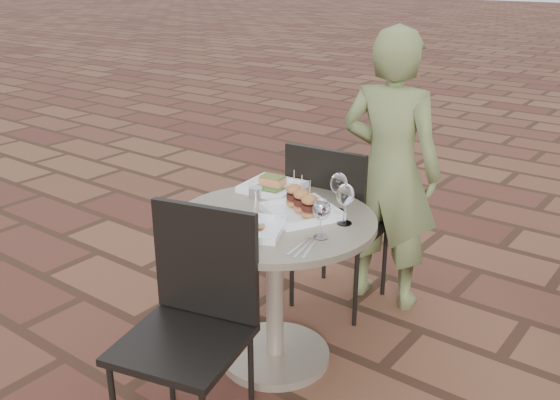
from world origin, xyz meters
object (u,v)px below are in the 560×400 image
Objects in this scene: chair_far at (333,215)px; plate_sliders at (302,206)px; plate_salmon at (272,186)px; cafe_table at (275,268)px; plate_tuna at (252,227)px; chair_near at (194,309)px; diner at (390,171)px.

plate_sliders is at bearing 99.13° from chair_far.
cafe_table is at bearing -50.74° from plate_salmon.
plate_salmon is 0.35m from plate_sliders.
plate_salmon is at bearing 129.26° from cafe_table.
cafe_table is at bearing 94.02° from plate_tuna.
chair_near is 0.43m from plate_tuna.
plate_sliders is at bearing 79.50° from diner.
plate_salmon is (-0.26, 0.83, 0.20)m from chair_near.
diner is at bearing 83.50° from plate_tuna.
diner is 1.01m from plate_tuna.
plate_salmon is (-0.23, 0.28, 0.27)m from cafe_table.
diner is at bearing -127.87° from chair_far.
cafe_table is 0.97× the size of chair_far.
plate_salmon is at bearing 117.99° from plate_tuna.
chair_far is at bearing 94.67° from cafe_table.
diner is 0.66m from plate_salmon.
diner is at bearing 81.36° from cafe_table.
diner is 5.23× the size of plate_salmon.
chair_near is 2.41× the size of plate_sliders.
chair_far reaches higher than cafe_table.
plate_tuna is at bearing 88.94° from chair_far.
diner is (0.13, 0.83, 0.27)m from cafe_table.
chair_far reaches higher than plate_salmon.
diner is (0.09, 1.39, 0.20)m from chair_near.
cafe_table is at bearing 89.10° from chair_far.
cafe_table is 0.31m from plate_sliders.
chair_far is (-0.05, 0.56, 0.07)m from cafe_table.
plate_tuna is at bearing -103.18° from plate_sliders.
plate_tuna is at bearing -62.01° from plate_salmon.
diner reaches higher than plate_salmon.
cafe_table is at bearing -127.55° from plate_sliders.
chair_near is 1.40m from diner.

